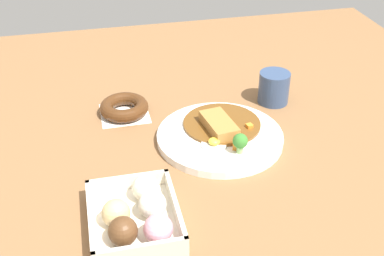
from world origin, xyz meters
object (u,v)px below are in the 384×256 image
object	(u,v)px
chocolate_ring_donut	(124,108)
coffee_mug	(274,88)
curry_plate	(220,135)
donut_box	(137,216)

from	to	relation	value
chocolate_ring_donut	coffee_mug	world-z (taller)	coffee_mug
curry_plate	donut_box	xyz separation A→B (m)	(-0.24, 0.22, 0.01)
curry_plate	coffee_mug	xyz separation A→B (m)	(0.14, -0.18, 0.03)
curry_plate	chocolate_ring_donut	distance (m)	0.26
donut_box	coffee_mug	world-z (taller)	coffee_mug
curry_plate	chocolate_ring_donut	size ratio (longest dim) A/B	2.38
curry_plate	donut_box	size ratio (longest dim) A/B	1.48
chocolate_ring_donut	donut_box	bearing A→B (deg)	177.03
curry_plate	chocolate_ring_donut	bearing A→B (deg)	50.72
coffee_mug	curry_plate	bearing A→B (deg)	127.86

